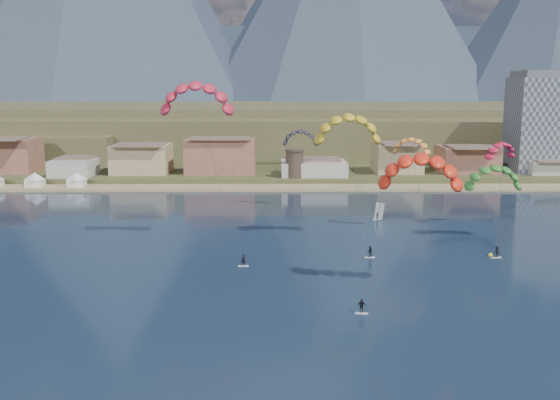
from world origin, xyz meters
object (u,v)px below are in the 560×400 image
(windsurfer, at_px, (378,214))
(watchtower, at_px, (295,163))
(buoy, at_px, (490,255))
(kitesurfer_yellow, at_px, (348,124))
(kitesurfer_green, at_px, (494,174))
(kitesurfer_red, at_px, (197,93))
(apartment_tower, at_px, (543,122))
(kitesurfer_orange, at_px, (421,166))

(windsurfer, bearing_deg, watchtower, 108.32)
(watchtower, relative_size, buoy, 11.96)
(watchtower, xyz_separation_m, kitesurfer_yellow, (7.66, -69.86, 15.59))
(kitesurfer_green, bearing_deg, buoy, -108.74)
(kitesurfer_red, relative_size, windsurfer, 8.85)
(watchtower, xyz_separation_m, kitesurfer_red, (-19.79, -72.55, 21.35))
(kitesurfer_green, bearing_deg, apartment_tower, 61.90)
(kitesurfer_red, relative_size, kitesurfer_orange, 1.45)
(apartment_tower, relative_size, windsurfer, 8.64)
(kitesurfer_red, height_order, buoy, kitesurfer_red)
(windsurfer, height_order, buoy, windsurfer)
(kitesurfer_red, xyz_separation_m, buoy, (51.21, -8.72, -27.59))
(kitesurfer_green, xyz_separation_m, buoy, (-3.98, -11.75, -12.52))
(kitesurfer_red, bearing_deg, buoy, -9.67)
(kitesurfer_orange, bearing_deg, apartment_tower, 59.90)
(kitesurfer_orange, bearing_deg, windsurfer, 87.11)
(apartment_tower, height_order, kitesurfer_green, apartment_tower)
(apartment_tower, relative_size, kitesurfer_red, 0.98)
(watchtower, distance_m, kitesurfer_orange, 100.75)
(kitesurfer_orange, bearing_deg, kitesurfer_red, 142.30)
(kitesurfer_yellow, xyz_separation_m, kitesurfer_orange, (6.82, -29.17, -4.02))
(kitesurfer_yellow, bearing_deg, buoy, -25.67)
(kitesurfer_orange, height_order, windsurfer, kitesurfer_orange)
(watchtower, xyz_separation_m, buoy, (31.41, -81.27, -6.25))
(apartment_tower, height_order, kitesurfer_orange, apartment_tower)
(kitesurfer_red, relative_size, kitesurfer_green, 1.83)
(watchtower, bearing_deg, kitesurfer_orange, -81.68)
(windsurfer, bearing_deg, kitesurfer_orange, -92.89)
(apartment_tower, distance_m, windsurfer, 92.14)
(watchtower, height_order, kitesurfer_orange, kitesurfer_orange)
(apartment_tower, relative_size, kitesurfer_yellow, 1.23)
(kitesurfer_green, height_order, buoy, kitesurfer_green)
(kitesurfer_green, xyz_separation_m, windsurfer, (-18.50, 18.47, -11.46))
(windsurfer, bearing_deg, apartment_tower, 45.88)
(watchtower, distance_m, buoy, 87.35)
(kitesurfer_green, relative_size, buoy, 24.93)
(watchtower, bearing_deg, windsurfer, -71.68)
(apartment_tower, relative_size, kitesurfer_green, 1.79)
(watchtower, distance_m, kitesurfer_yellow, 71.98)
(apartment_tower, bearing_deg, kitesurfer_red, -139.07)
(apartment_tower, xyz_separation_m, kitesurfer_red, (-99.79, -86.55, 9.90))
(kitesurfer_red, bearing_deg, kitesurfer_orange, -37.70)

